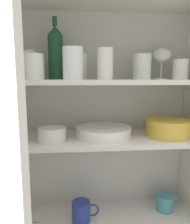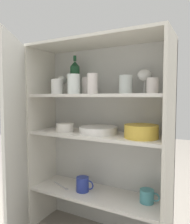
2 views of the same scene
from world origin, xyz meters
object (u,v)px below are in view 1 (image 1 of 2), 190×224
object	(u,v)px
wine_bottle	(56,53)
plate_stack_white	(103,132)
mixing_bowl_large	(168,127)
coffee_mug_primary	(82,212)
serving_bowl_small	(52,134)

from	to	relation	value
wine_bottle	plate_stack_white	xyz separation A→B (m)	(0.21, -0.05, -0.36)
wine_bottle	mixing_bowl_large	distance (m)	0.62
plate_stack_white	mixing_bowl_large	size ratio (longest dim) A/B	1.28
plate_stack_white	coffee_mug_primary	xyz separation A→B (m)	(-0.10, -0.03, -0.38)
wine_bottle	mixing_bowl_large	size ratio (longest dim) A/B	1.37
serving_bowl_small	coffee_mug_primary	size ratio (longest dim) A/B	0.94
plate_stack_white	coffee_mug_primary	distance (m)	0.40
mixing_bowl_large	plate_stack_white	bearing A→B (deg)	175.18
serving_bowl_small	plate_stack_white	bearing A→B (deg)	14.46
wine_bottle	coffee_mug_primary	bearing A→B (deg)	-33.94
mixing_bowl_large	serving_bowl_small	size ratio (longest dim) A/B	1.66
wine_bottle	serving_bowl_small	bearing A→B (deg)	-98.17
mixing_bowl_large	serving_bowl_small	world-z (taller)	mixing_bowl_large
coffee_mug_primary	mixing_bowl_large	bearing A→B (deg)	0.35
mixing_bowl_large	coffee_mug_primary	size ratio (longest dim) A/B	1.55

